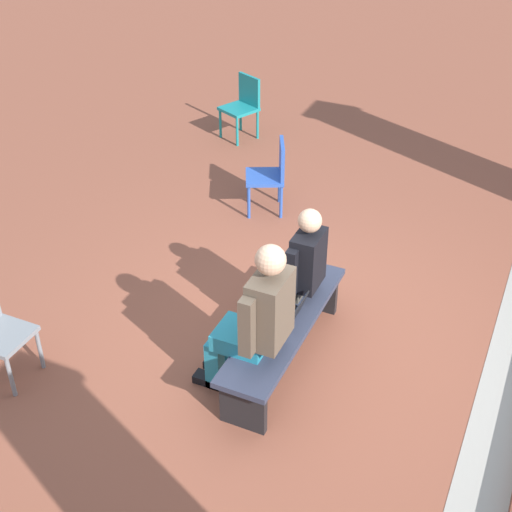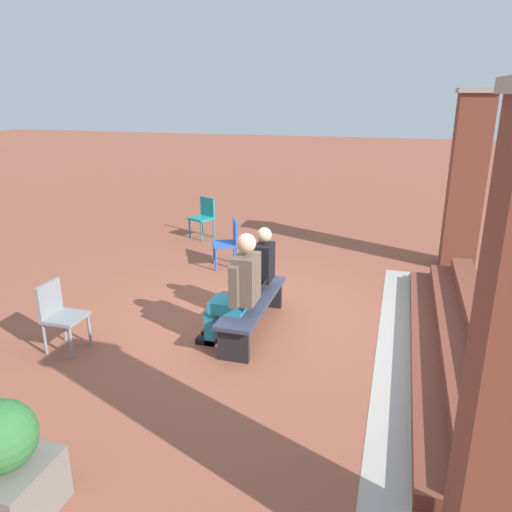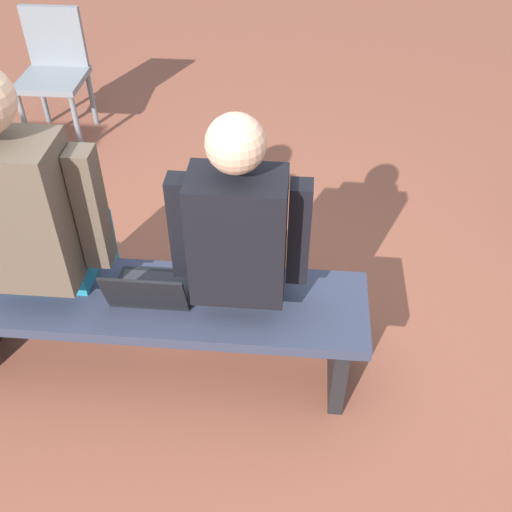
{
  "view_description": "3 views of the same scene",
  "coord_description": "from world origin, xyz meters",
  "px_view_note": "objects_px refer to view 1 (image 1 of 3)",
  "views": [
    {
      "loc": [
        4.56,
        1.65,
        4.15
      ],
      "look_at": [
        0.37,
        -0.26,
        1.04
      ],
      "focal_mm": 50.0,
      "sensor_mm": 36.0,
      "label": 1
    },
    {
      "loc": [
        5.96,
        1.65,
        2.96
      ],
      "look_at": [
        -0.03,
        -0.08,
        0.91
      ],
      "focal_mm": 35.0,
      "sensor_mm": 36.0,
      "label": 2
    },
    {
      "loc": [
        -0.26,
        1.65,
        2.16
      ],
      "look_at": [
        -0.12,
        -0.02,
        0.7
      ],
      "focal_mm": 42.0,
      "sensor_mm": 36.0,
      "label": 3
    }
  ],
  "objects_px": {
    "plastic_chair_near_bench_right": "(243,103)",
    "person_student": "(296,269)",
    "bench": "(284,329)",
    "laptop": "(288,313)",
    "person_adult": "(256,318)",
    "plastic_chair_mid_courtyard": "(272,172)"
  },
  "relations": [
    {
      "from": "plastic_chair_near_bench_right",
      "to": "plastic_chair_mid_courtyard",
      "type": "relative_size",
      "value": 1.0
    },
    {
      "from": "person_adult",
      "to": "laptop",
      "type": "relative_size",
      "value": 4.46
    },
    {
      "from": "plastic_chair_mid_courtyard",
      "to": "bench",
      "type": "bearing_deg",
      "value": 25.92
    },
    {
      "from": "bench",
      "to": "person_adult",
      "type": "height_order",
      "value": "person_adult"
    },
    {
      "from": "person_adult",
      "to": "laptop",
      "type": "distance_m",
      "value": 0.51
    },
    {
      "from": "plastic_chair_mid_courtyard",
      "to": "plastic_chair_near_bench_right",
      "type": "bearing_deg",
      "value": -145.61
    },
    {
      "from": "bench",
      "to": "person_student",
      "type": "distance_m",
      "value": 0.52
    },
    {
      "from": "plastic_chair_near_bench_right",
      "to": "person_student",
      "type": "bearing_deg",
      "value": 31.53
    },
    {
      "from": "bench",
      "to": "person_student",
      "type": "bearing_deg",
      "value": -170.6
    },
    {
      "from": "laptop",
      "to": "plastic_chair_mid_courtyard",
      "type": "distance_m",
      "value": 2.54
    },
    {
      "from": "bench",
      "to": "person_adult",
      "type": "xyz_separation_m",
      "value": [
        0.41,
        -0.07,
        0.4
      ]
    },
    {
      "from": "plastic_chair_near_bench_right",
      "to": "bench",
      "type": "bearing_deg",
      "value": 29.67
    },
    {
      "from": "person_student",
      "to": "person_adult",
      "type": "distance_m",
      "value": 0.8
    },
    {
      "from": "bench",
      "to": "laptop",
      "type": "relative_size",
      "value": 5.62
    },
    {
      "from": "person_adult",
      "to": "plastic_chair_near_bench_right",
      "type": "height_order",
      "value": "person_adult"
    },
    {
      "from": "bench",
      "to": "person_student",
      "type": "relative_size",
      "value": 1.39
    },
    {
      "from": "person_adult",
      "to": "plastic_chair_near_bench_right",
      "type": "relative_size",
      "value": 1.7
    },
    {
      "from": "bench",
      "to": "laptop",
      "type": "distance_m",
      "value": 0.15
    },
    {
      "from": "person_adult",
      "to": "laptop",
      "type": "height_order",
      "value": "person_adult"
    },
    {
      "from": "person_student",
      "to": "plastic_chair_near_bench_right",
      "type": "bearing_deg",
      "value": -148.47
    },
    {
      "from": "person_student",
      "to": "plastic_chair_near_bench_right",
      "type": "relative_size",
      "value": 1.54
    },
    {
      "from": "person_student",
      "to": "plastic_chair_near_bench_right",
      "type": "distance_m",
      "value": 4.23
    }
  ]
}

